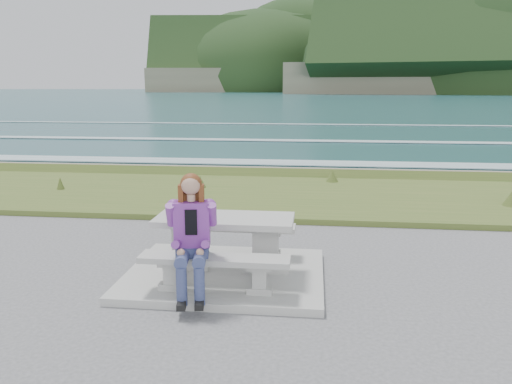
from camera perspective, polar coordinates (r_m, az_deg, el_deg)
concrete_slab at (r=6.79m, az=-3.53°, el=-9.38°), size 2.60×2.10×0.10m
picnic_table at (r=6.58m, az=-3.60°, el=-4.24°), size 1.80×0.75×0.75m
bench_landward at (r=6.00m, az=-4.77°, el=-8.23°), size 1.80×0.35×0.45m
bench_seaward at (r=7.31m, az=-2.60°, el=-4.48°), size 1.80×0.35×0.45m
grass_verge at (r=11.55m, az=0.86°, el=-0.63°), size 160.00×4.50×0.22m
shore_drop at (r=14.39m, az=2.04°, el=1.87°), size 160.00×0.80×2.20m
ocean at (r=31.62m, az=4.59°, el=4.18°), size 1600.00×1600.00×0.09m
seated_woman at (r=5.87m, az=-7.37°, el=-6.90°), size 0.51×0.77×1.44m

